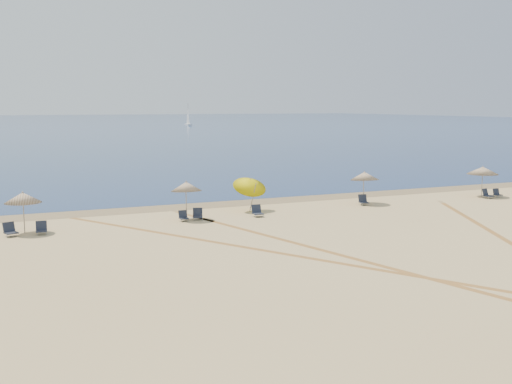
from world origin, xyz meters
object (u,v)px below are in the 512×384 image
at_px(chair_4, 183,216).
at_px(chair_8, 487,194).
at_px(umbrella_3, 250,184).
at_px(chair_2, 10,230).
at_px(chair_3, 41,228).
at_px(umbrella_4, 364,176).
at_px(sailboat_1, 188,119).
at_px(chair_6, 257,211).
at_px(umbrella_2, 186,186).
at_px(umbrella_5, 483,171).
at_px(chair_7, 363,200).
at_px(chair_5, 198,215).
at_px(umbrella_1, 23,198).
at_px(chair_9, 497,193).

relative_size(chair_4, chair_8, 0.75).
distance_m(umbrella_3, chair_2, 14.58).
bearing_deg(chair_8, chair_3, 165.53).
height_order(umbrella_4, sailboat_1, sailboat_1).
height_order(chair_3, chair_8, chair_8).
xyz_separation_m(chair_3, chair_6, (12.52, 0.21, 0.02)).
height_order(umbrella_3, sailboat_1, sailboat_1).
height_order(umbrella_2, chair_4, umbrella_2).
relative_size(umbrella_5, chair_6, 3.21).
height_order(umbrella_5, chair_8, umbrella_5).
bearing_deg(umbrella_2, chair_7, 1.84).
bearing_deg(umbrella_5, chair_5, -178.75).
relative_size(chair_3, sailboat_1, 0.10).
bearing_deg(umbrella_5, chair_4, -178.64).
height_order(umbrella_2, chair_2, umbrella_2).
bearing_deg(umbrella_2, chair_2, -175.10).
bearing_deg(umbrella_1, chair_8, -0.45).
distance_m(umbrella_1, chair_5, 9.80).
distance_m(chair_2, chair_6, 14.06).
bearing_deg(chair_4, chair_6, -4.81).
bearing_deg(umbrella_1, umbrella_2, 2.28).
xyz_separation_m(umbrella_3, umbrella_5, (18.33, -0.91, 0.15)).
distance_m(chair_3, chair_4, 7.98).
distance_m(umbrella_4, chair_2, 22.87).
distance_m(chair_6, chair_8, 18.35).
bearing_deg(umbrella_4, umbrella_2, -176.33).
bearing_deg(umbrella_5, chair_8, -109.04).
bearing_deg(umbrella_3, umbrella_2, -165.92).
bearing_deg(umbrella_4, umbrella_1, -176.90).
distance_m(chair_6, sailboat_1, 169.61).
relative_size(umbrella_4, chair_7, 2.90).
distance_m(umbrella_2, chair_2, 9.97).
bearing_deg(chair_5, chair_7, 21.85).
xyz_separation_m(umbrella_4, chair_3, (-21.21, -1.75, -1.63)).
height_order(chair_7, chair_8, chair_7).
bearing_deg(umbrella_3, chair_7, -5.27).
relative_size(chair_5, chair_7, 1.04).
bearing_deg(chair_5, chair_8, 17.80).
distance_m(umbrella_2, chair_8, 22.69).
xyz_separation_m(umbrella_1, chair_4, (8.77, 0.04, -1.65)).
bearing_deg(chair_3, umbrella_4, 9.27).
relative_size(umbrella_1, chair_6, 3.15).
relative_size(umbrella_5, chair_3, 3.26).
xyz_separation_m(chair_9, sailboat_1, (25.55, 163.13, 1.96)).
bearing_deg(umbrella_2, umbrella_5, 0.59).
distance_m(chair_3, chair_7, 20.94).
height_order(umbrella_1, chair_4, umbrella_1).
height_order(umbrella_3, chair_6, umbrella_3).
relative_size(chair_2, chair_4, 1.41).
bearing_deg(chair_3, chair_9, 5.54).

